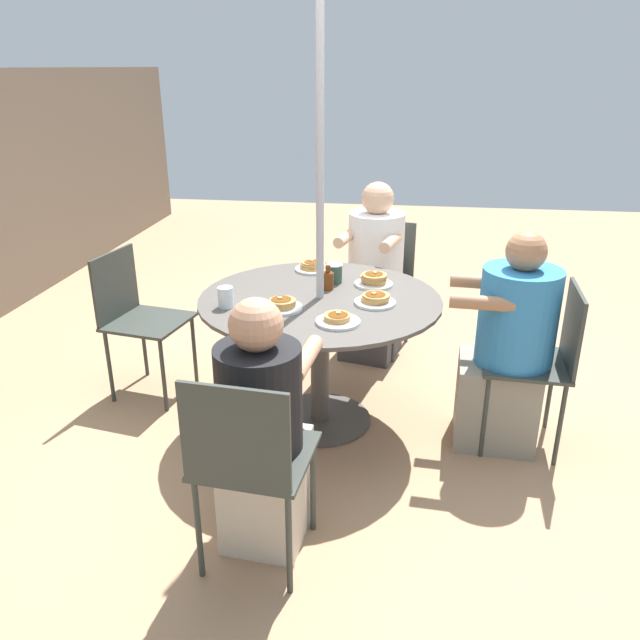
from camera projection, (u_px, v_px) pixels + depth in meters
The scene contains 18 objects.
ground_plane at pixel (320, 420), 3.55m from camera, with size 12.00×12.00×0.00m, color tan.
patio_table at pixel (320, 324), 3.33m from camera, with size 1.28×1.28×0.74m.
umbrella_pole at pixel (320, 208), 3.09m from camera, with size 0.04×0.04×2.43m, color #ADADB2.
patio_chair_north at pixel (542, 355), 3.14m from camera, with size 0.45×0.45×0.88m.
diner_north at pixel (507, 353), 3.18m from camera, with size 0.41×0.55×1.15m.
patio_chair_east at pixel (381, 275), 4.34m from camera, with size 0.51×0.51×0.88m.
diner_east at pixel (374, 280), 4.19m from camera, with size 0.55×0.46×1.19m.
patio_chair_south at pixel (136, 312), 3.69m from camera, with size 0.49×0.49×0.88m.
patio_chair_west at pixel (248, 457), 2.33m from camera, with size 0.46×0.46×0.88m.
diner_west at pixel (263, 436), 2.48m from camera, with size 0.54×0.37×1.10m.
pancake_plate_a at pixel (375, 300), 3.17m from camera, with size 0.21×0.21×0.06m.
pancake_plate_b at pixel (282, 305), 3.10m from camera, with size 0.21×0.21×0.06m.
pancake_plate_c at pixel (313, 267), 3.69m from camera, with size 0.21×0.21×0.06m.
pancake_plate_d at pixel (338, 320), 2.94m from camera, with size 0.21×0.21×0.05m.
pancake_plate_e at pixel (374, 280), 3.44m from camera, with size 0.21×0.21×0.08m.
syrup_bottle at pixel (328, 280), 3.37m from camera, with size 0.08×0.06×0.14m.
coffee_cup at pixel (335, 273), 3.47m from camera, with size 0.09×0.09×0.11m.
drinking_glass_a at pixel (226, 297), 3.12m from camera, with size 0.08×0.08×0.11m, color silver.
Camera 1 is at (-3.04, -0.43, 1.87)m, focal length 35.00 mm.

